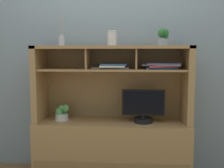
% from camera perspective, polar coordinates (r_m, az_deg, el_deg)
% --- Properties ---
extents(back_wall, '(6.00, 0.02, 2.80)m').
position_cam_1_polar(back_wall, '(2.86, 0.37, 8.96)').
color(back_wall, gray).
rests_on(back_wall, ground).
extents(media_console, '(1.56, 0.50, 1.36)m').
position_cam_1_polar(media_console, '(2.73, 0.01, -11.64)').
color(media_console, '#A17A48').
rests_on(media_console, ground).
extents(tv_monitor, '(0.43, 0.19, 0.33)m').
position_cam_1_polar(tv_monitor, '(2.62, 6.94, -5.28)').
color(tv_monitor, black).
rests_on(tv_monitor, media_console).
extents(potted_orchid, '(0.16, 0.15, 0.17)m').
position_cam_1_polar(potted_orchid, '(2.76, -11.05, -6.35)').
color(potted_orchid, silver).
rests_on(potted_orchid, media_console).
extents(magazine_stack_left, '(0.39, 0.29, 0.07)m').
position_cam_1_polar(magazine_stack_left, '(2.58, 10.86, 4.01)').
color(magazine_stack_left, '#275383').
rests_on(magazine_stack_left, media_console).
extents(magazine_stack_centre, '(0.38, 0.28, 0.05)m').
position_cam_1_polar(magazine_stack_centre, '(2.57, -0.08, 3.96)').
color(magazine_stack_centre, '#605E5F').
rests_on(magazine_stack_centre, media_console).
extents(diffuser_bottle, '(0.06, 0.06, 0.30)m').
position_cam_1_polar(diffuser_bottle, '(2.66, -11.14, 9.41)').
color(diffuser_bottle, '#BAB3BB').
rests_on(diffuser_bottle, media_console).
extents(potted_succulent, '(0.13, 0.13, 0.17)m').
position_cam_1_polar(potted_succulent, '(2.63, 11.23, 9.89)').
color(potted_succulent, gray).
rests_on(potted_succulent, media_console).
extents(ceramic_vase, '(0.10, 0.10, 0.15)m').
position_cam_1_polar(ceramic_vase, '(2.60, -0.00, 10.09)').
color(ceramic_vase, silver).
rests_on(ceramic_vase, media_console).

